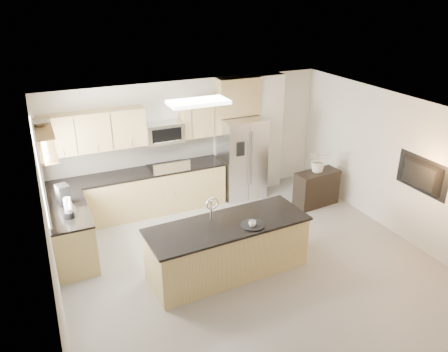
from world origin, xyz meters
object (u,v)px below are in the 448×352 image
credenza (316,188)px  bowl (41,122)px  island (228,248)px  flower_vase (319,154)px  range (169,187)px  coffee_maker (63,195)px  blender (68,209)px  platter (253,225)px  microwave (164,133)px  refrigerator (241,157)px  cup (252,224)px  kettle (70,205)px  television (418,176)px

credenza → bowl: 5.54m
island → flower_vase: size_ratio=3.50×
range → coffee_maker: coffee_maker is taller
range → blender: bearing=-146.5°
platter → coffee_maker: size_ratio=1.08×
microwave → refrigerator: bearing=-5.9°
refrigerator → platter: (-1.16, -2.73, 0.02)m
range → microwave: (0.00, 0.12, 1.16)m
microwave → cup: microwave is taller
range → credenza: size_ratio=1.20×
refrigerator → coffee_maker: 3.84m
cup → kettle: 3.01m
credenza → television: television is taller
credenza → island: bearing=-158.0°
coffee_maker → television: 6.06m
platter → bowl: 3.67m
kettle → blender: bearing=-102.4°
platter → blender: 2.94m
flower_vase → microwave: bearing=157.0°
credenza → kettle: bearing=174.6°
microwave → coffee_maker: size_ratio=2.18×
television → kettle: bearing=70.3°
microwave → platter: 3.03m
platter → television: (3.01, -0.35, 0.44)m
range → microwave: 1.16m
microwave → television: (3.51, -3.24, -0.28)m
range → bowl: bearing=-159.5°
refrigerator → credenza: bearing=-41.6°
refrigerator → blender: refrigerator is taller
flower_vase → kettle: bearing=-179.7°
microwave → platter: microwave is taller
range → credenza: range is taller
island → kettle: island is taller
bowl → kettle: bearing=-53.3°
credenza → television: size_ratio=0.88×
coffee_maker → television: television is taller
cup → coffee_maker: size_ratio=0.34×
platter → flower_vase: size_ratio=0.49×
platter → flower_vase: bearing=34.4°
refrigerator → bowl: size_ratio=4.76×
microwave → kettle: 2.46m
range → microwave: size_ratio=1.50×
bowl → cup: bearing=-35.5°
island → credenza: island is taller
microwave → bowl: bearing=-156.8°
cup → bowl: bowl is taller
island → kettle: bearing=144.4°
bowl → television: size_ratio=0.35×
blender → cup: bearing=-29.0°
blender → bowl: size_ratio=0.94×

